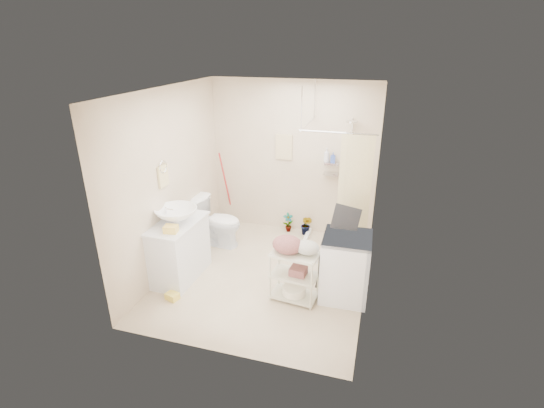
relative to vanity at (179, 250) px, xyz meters
The scene contains 23 objects.
floor 1.29m from the vanity, 17.06° to the left, with size 3.20×3.20×0.00m, color beige.
ceiling 2.49m from the vanity, 17.06° to the left, with size 2.80×3.20×0.04m, color silver.
wall_back 2.44m from the vanity, 59.33° to the left, with size 2.80×0.04×2.60m, color beige.
wall_front 1.91m from the vanity, 47.00° to the right, with size 2.80×0.04×2.60m, color beige.
wall_left 0.97m from the vanity, 123.99° to the left, with size 0.04×3.20×2.60m, color beige.
wall_right 2.73m from the vanity, ahead, with size 0.04×3.20×2.60m, color beige.
vanity is the anchor object (origin of this frame).
sink 0.53m from the vanity, 97.45° to the left, with size 0.58×0.58×0.20m, color white.
counter_basket 0.56m from the vanity, 72.90° to the right, with size 0.17×0.13×0.09m, color #F4CB52.
floor_basket 0.66m from the vanity, 73.88° to the right, with size 0.23×0.18×0.13m, color #F9DD4E.
toilet 1.07m from the vanity, 83.55° to the left, with size 0.46×0.80×0.81m, color white.
mop 1.89m from the vanity, 92.55° to the left, with size 0.13×0.13×1.36m, color red, non-canonical shape.
potted_plant_a 2.16m from the vanity, 58.07° to the left, with size 0.18×0.12×0.35m, color brown.
potted_plant_b 2.33m from the vanity, 50.65° to the left, with size 0.20×0.16×0.37m, color brown.
hanging_towel 2.43m from the vanity, 62.45° to the left, with size 0.28×0.03×0.42m, color #C9B986.
towel_ring 1.08m from the vanity, 144.67° to the left, with size 0.04×0.22×0.34m, color beige, non-canonical shape.
tp_holder 0.54m from the vanity, 116.23° to the left, with size 0.08×0.12×0.14m, color white, non-canonical shape.
shower 2.53m from the vanity, 34.97° to the left, with size 1.10×1.10×2.10m, color white, non-canonical shape.
shampoo_bottle_a 2.74m from the vanity, 46.85° to the left, with size 0.09×0.09×0.23m, color silver.
shampoo_bottle_b 2.80m from the vanity, 45.44° to the left, with size 0.07×0.08×0.17m, color #354DA7.
washing_machine 2.31m from the vanity, ahead, with size 0.60×0.62×0.88m, color white.
laundry_rack 1.68m from the vanity, ahead, with size 0.59×0.35×0.81m, color beige, non-canonical shape.
ironing_board 2.21m from the vanity, ahead, with size 0.35×0.10×1.22m, color black, non-canonical shape.
Camera 1 is at (1.45, -4.65, 3.15)m, focal length 26.00 mm.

